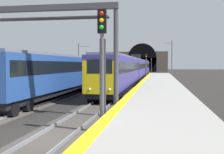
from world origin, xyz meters
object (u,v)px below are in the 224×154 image
at_px(train_adjacent_platform, 99,69).
at_px(railway_signal_mid, 146,65).
at_px(train_main_approaching, 136,68).
at_px(catenary_mast_far, 79,61).
at_px(overhead_signal_gantry, 44,32).
at_px(railway_signal_near, 102,59).
at_px(railway_signal_far, 151,64).
at_px(catenary_mast_near, 172,59).

bearing_deg(train_adjacent_platform, railway_signal_mid, -29.38).
relative_size(train_main_approaching, catenary_mast_far, 8.61).
bearing_deg(train_adjacent_platform, catenary_mast_far, 29.35).
relative_size(train_main_approaching, overhead_signal_gantry, 7.06).
bearing_deg(railway_signal_near, railway_signal_far, -180.00).
bearing_deg(railway_signal_mid, catenary_mast_near, 151.59).
distance_m(railway_signal_mid, railway_signal_far, 35.68).
xyz_separation_m(railway_signal_near, catenary_mast_far, (43.26, 13.81, 0.47)).
distance_m(train_main_approaching, railway_signal_near, 39.36).
xyz_separation_m(railway_signal_far, catenary_mast_far, (-34.35, 13.81, 0.68)).
distance_m(railway_signal_far, catenary_mast_near, 26.55).
height_order(train_main_approaching, catenary_mast_far, catenary_mast_far).
bearing_deg(railway_signal_near, railway_signal_mid, -180.00).
distance_m(catenary_mast_near, catenary_mast_far, 20.79).
relative_size(catenary_mast_near, catenary_mast_far, 1.14).
bearing_deg(overhead_signal_gantry, railway_signal_near, -130.75).
bearing_deg(railway_signal_near, train_adjacent_platform, -167.36).
distance_m(train_main_approaching, catenary_mast_near, 14.31).
bearing_deg(catenary_mast_far, train_main_approaching, -108.23).
distance_m(train_main_approaching, railway_signal_mid, 3.25).
bearing_deg(railway_signal_far, railway_signal_mid, 0.00).
height_order(railway_signal_far, catenary_mast_near, catenary_mast_near).
xyz_separation_m(railway_signal_near, catenary_mast_near, (51.61, -5.23, 0.96)).
xyz_separation_m(train_adjacent_platform, railway_signal_mid, (11.63, -6.80, 0.68)).
distance_m(train_main_approaching, overhead_signal_gantry, 35.80).
bearing_deg(train_main_approaching, railway_signal_far, 177.25).
bearing_deg(train_main_approaching, train_adjacent_platform, -29.10).
distance_m(train_adjacent_platform, railway_signal_far, 47.80).
xyz_separation_m(train_main_approaching, railway_signal_far, (38.31, -1.80, 0.82)).
height_order(train_main_approaching, railway_signal_far, railway_signal_far).
bearing_deg(railway_signal_far, railway_signal_near, 0.00).
bearing_deg(catenary_mast_near, catenary_mast_far, 113.67).
bearing_deg(railway_signal_near, train_main_approaching, -177.38).
height_order(railway_signal_mid, catenary_mast_far, catenary_mast_far).
bearing_deg(catenary_mast_far, railway_signal_far, -21.90).
bearing_deg(catenary_mast_far, train_adjacent_platform, -151.59).
bearing_deg(catenary_mast_near, railway_signal_mid, 151.59).
height_order(railway_signal_far, overhead_signal_gantry, overhead_signal_gantry).
relative_size(train_main_approaching, railway_signal_near, 11.46).
distance_m(train_adjacent_platform, overhead_signal_gantry, 26.86).
height_order(train_main_approaching, railway_signal_near, railway_signal_near).
distance_m(overhead_signal_gantry, catenary_mast_near, 48.85).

